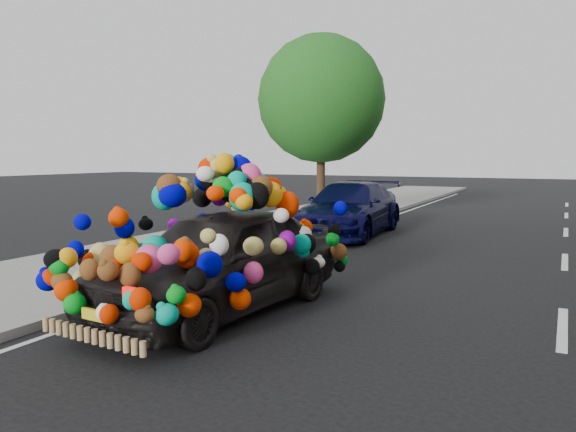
% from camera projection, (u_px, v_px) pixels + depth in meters
% --- Properties ---
extents(ground, '(100.00, 100.00, 0.00)m').
position_uv_depth(ground, '(305.00, 297.00, 8.70)').
color(ground, black).
rests_on(ground, ground).
extents(sidewalk, '(4.00, 60.00, 0.12)m').
position_uv_depth(sidewalk, '(98.00, 268.00, 10.60)').
color(sidewalk, gray).
rests_on(sidewalk, ground).
extents(kerb, '(0.15, 60.00, 0.13)m').
position_uv_depth(kerb, '(182.00, 278.00, 9.74)').
color(kerb, gray).
rests_on(kerb, ground).
extents(lane_markings, '(6.00, 50.00, 0.01)m').
position_uv_depth(lane_markings, '(563.00, 328.00, 7.11)').
color(lane_markings, silver).
rests_on(lane_markings, ground).
extents(tree_near_sidewalk, '(4.20, 4.20, 6.13)m').
position_uv_depth(tree_near_sidewalk, '(321.00, 99.00, 18.41)').
color(tree_near_sidewalk, '#332114').
rests_on(tree_near_sidewalk, ground).
extents(plush_art_car, '(2.51, 4.69, 2.12)m').
position_uv_depth(plush_art_car, '(221.00, 235.00, 7.80)').
color(plush_art_car, black).
rests_on(plush_art_car, ground).
extents(navy_sedan, '(2.23, 5.06, 1.44)m').
position_uv_depth(navy_sedan, '(349.00, 209.00, 15.50)').
color(navy_sedan, '#060631').
rests_on(navy_sedan, ground).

